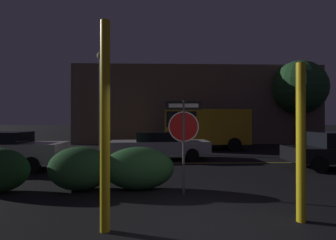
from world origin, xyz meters
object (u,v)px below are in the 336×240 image
object	(u,v)px
stop_sign	(184,127)
passing_car_2	(159,145)
hedge_bush_1	(80,168)
street_lamp	(100,86)
tree_0	(299,88)
delivery_truck	(203,126)
yellow_pole_left	(105,126)
passing_car_1	(6,150)
yellow_pole_right	(301,142)
hedge_bush_2	(138,168)

from	to	relation	value
stop_sign	passing_car_2	xyz separation A→B (m)	(-0.66, 6.14, -1.02)
stop_sign	hedge_bush_1	size ratio (longest dim) A/B	1.42
stop_sign	street_lamp	bearing A→B (deg)	117.18
stop_sign	street_lamp	size ratio (longest dim) A/B	0.39
street_lamp	tree_0	world-z (taller)	tree_0
delivery_truck	stop_sign	bearing A→B (deg)	169.18
stop_sign	yellow_pole_left	world-z (taller)	yellow_pole_left
passing_car_1	delivery_truck	distance (m)	11.26
passing_car_2	tree_0	bearing A→B (deg)	121.60
delivery_truck	tree_0	xyz separation A→B (m)	(8.38, 3.42, 3.03)
yellow_pole_right	stop_sign	bearing A→B (deg)	135.96
hedge_bush_2	tree_0	bearing A→B (deg)	48.95
hedge_bush_2	street_lamp	distance (m)	10.44
hedge_bush_2	passing_car_1	world-z (taller)	passing_car_1
stop_sign	tree_0	distance (m)	17.79
stop_sign	tree_0	xyz separation A→B (m)	(10.61, 14.00, 2.87)
hedge_bush_1	street_lamp	bearing A→B (deg)	99.48
yellow_pole_right	delivery_truck	distance (m)	12.51
delivery_truck	hedge_bush_1	bearing A→B (deg)	154.96
yellow_pole_right	hedge_bush_1	world-z (taller)	yellow_pole_right
tree_0	hedge_bush_2	bearing A→B (deg)	-131.05
delivery_truck	street_lamp	bearing A→B (deg)	98.17
yellow_pole_left	passing_car_1	size ratio (longest dim) A/B	0.80
passing_car_1	street_lamp	distance (m)	7.39
yellow_pole_left	stop_sign	bearing A→B (deg)	55.77
passing_car_2	tree_0	size ratio (longest dim) A/B	0.73
hedge_bush_2	tree_0	distance (m)	18.41
hedge_bush_1	passing_car_2	world-z (taller)	passing_car_2
hedge_bush_1	delivery_truck	size ratio (longest dim) A/B	0.31
passing_car_1	passing_car_2	bearing A→B (deg)	112.06
stop_sign	passing_car_1	bearing A→B (deg)	154.72
stop_sign	street_lamp	world-z (taller)	street_lamp
yellow_pole_right	hedge_bush_2	xyz separation A→B (m)	(-3.19, 2.38, -0.89)
yellow_pole_right	passing_car_2	xyz separation A→B (m)	(-2.66, 8.07, -0.79)
delivery_truck	street_lamp	distance (m)	7.07
street_lamp	tree_0	distance (m)	15.52
hedge_bush_2	yellow_pole_left	bearing A→B (deg)	-97.25
yellow_pole_right	passing_car_1	size ratio (longest dim) A/B	0.66
hedge_bush_1	street_lamp	distance (m)	10.11
hedge_bush_2	yellow_pole_right	bearing A→B (deg)	-36.70
passing_car_2	delivery_truck	bearing A→B (deg)	143.64
tree_0	passing_car_2	bearing A→B (deg)	-145.11
hedge_bush_1	tree_0	xyz separation A→B (m)	(13.37, 13.59, 3.99)
hedge_bush_2	street_lamp	xyz separation A→B (m)	(-3.13, 9.32, 3.51)
stop_sign	street_lamp	distance (m)	10.94
yellow_pole_left	hedge_bush_1	distance (m)	3.16
tree_0	stop_sign	bearing A→B (deg)	-127.16
stop_sign	hedge_bush_2	xyz separation A→B (m)	(-1.19, 0.44, -1.12)
yellow_pole_right	delivery_truck	bearing A→B (deg)	88.96
yellow_pole_left	street_lamp	distance (m)	12.55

